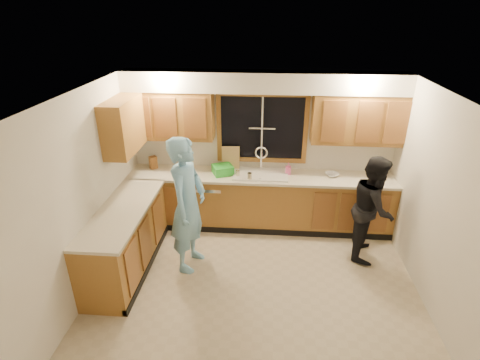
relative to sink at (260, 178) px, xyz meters
The scene contains 26 objects.
floor 1.82m from the sink, 90.00° to the right, with size 4.20×4.20×0.00m, color #B7A88D.
ceiling 2.29m from the sink, 90.00° to the right, with size 4.20×4.20×0.00m, color white.
wall_back 0.49m from the sink, 90.00° to the left, with size 4.20×4.20×0.00m, color silver.
wall_left 2.67m from the sink, 142.62° to the right, with size 3.80×3.80×0.00m, color silver.
wall_right 2.67m from the sink, 37.38° to the right, with size 3.80×3.80×0.00m, color silver.
base_cabinets_back 0.42m from the sink, 90.00° to the right, with size 4.20×0.60×0.88m, color #9C692D.
base_cabinets_left 2.23m from the sink, 145.12° to the right, with size 0.60×1.90×0.88m, color #9C692D.
countertop_back 0.04m from the sink, 90.00° to the right, with size 4.20×0.63×0.04m, color beige.
countertop_left 2.18m from the sink, 144.90° to the right, with size 0.63×1.90×0.04m, color beige.
upper_cabinets_left 1.72m from the sink, behind, with size 1.35×0.33×0.75m, color #9C692D.
upper_cabinets_right 1.72m from the sink, ahead, with size 1.35×0.33×0.75m, color #9C692D.
upper_cabinets_return 2.21m from the sink, 165.94° to the right, with size 0.33×0.90×0.75m, color #9C692D.
soffit 1.49m from the sink, 90.00° to the left, with size 4.20×0.35×0.30m, color white.
window_frame 0.79m from the sink, 90.00° to the left, with size 1.44×0.03×1.14m.
sink is the anchor object (origin of this frame).
dishwasher 0.96m from the sink, behind, with size 0.60×0.56×0.82m, color silver.
stove 2.60m from the sink, 134.61° to the right, with size 0.58×0.75×0.90m, color silver.
man 1.47m from the sink, 129.58° to the right, with size 0.69×0.46×1.90m, color #79B9E5.
woman 1.75m from the sink, 22.81° to the right, with size 0.75×0.58×1.54m, color black.
knife_block 1.78m from the sink, behind, with size 0.11×0.09×0.21m, color brown.
cutting_board 0.59m from the sink, 158.78° to the left, with size 0.29×0.02×0.39m, color tan.
dish_crate 0.62m from the sink, behind, with size 0.30×0.28×0.14m, color green.
soap_bottle 0.46m from the sink, ahead, with size 0.09×0.09×0.19m, color #DD5492.
bowl 1.13m from the sink, ahead, with size 0.20×0.20×0.05m, color silver.
can_left 0.39m from the sink, 163.39° to the right, with size 0.06×0.06×0.11m, color #BFB293.
can_right 0.30m from the sink, 126.46° to the right, with size 0.07×0.07×0.12m, color #BFB293.
Camera 1 is at (0.11, -3.81, 3.36)m, focal length 28.00 mm.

